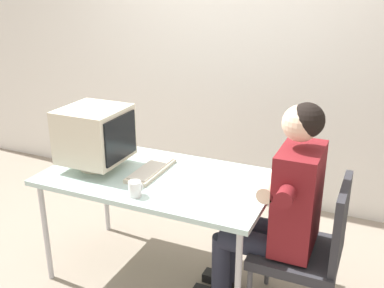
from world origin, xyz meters
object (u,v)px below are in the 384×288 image
at_px(desk, 158,183).
at_px(desk_mug, 135,189).
at_px(office_chair, 310,245).
at_px(keyboard, 151,170).
at_px(person_seated, 279,205).
at_px(crt_monitor, 95,135).

height_order(desk, desk_mug, desk_mug).
bearing_deg(office_chair, keyboard, 177.25).
relative_size(keyboard, person_seated, 0.33).
relative_size(desk, keyboard, 3.27).
bearing_deg(desk_mug, desk, 92.33).
xyz_separation_m(crt_monitor, keyboard, (0.36, 0.08, -0.21)).
height_order(crt_monitor, desk_mug, crt_monitor).
bearing_deg(desk_mug, keyboard, 103.48).
xyz_separation_m(keyboard, office_chair, (1.04, -0.05, -0.26)).
bearing_deg(office_chair, desk_mug, -163.67).
height_order(crt_monitor, office_chair, crt_monitor).
bearing_deg(office_chair, person_seated, -180.00).
bearing_deg(office_chair, crt_monitor, -178.73).
xyz_separation_m(person_seated, desk_mug, (-0.77, -0.28, 0.07)).
distance_m(keyboard, desk_mug, 0.34).
bearing_deg(desk, crt_monitor, -173.88).
bearing_deg(desk_mug, office_chair, 16.33).
distance_m(crt_monitor, office_chair, 1.47).
distance_m(keyboard, office_chair, 1.07).
xyz_separation_m(office_chair, desk_mug, (-0.96, -0.28, 0.29)).
distance_m(crt_monitor, keyboard, 0.42).
relative_size(office_chair, person_seated, 0.68).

